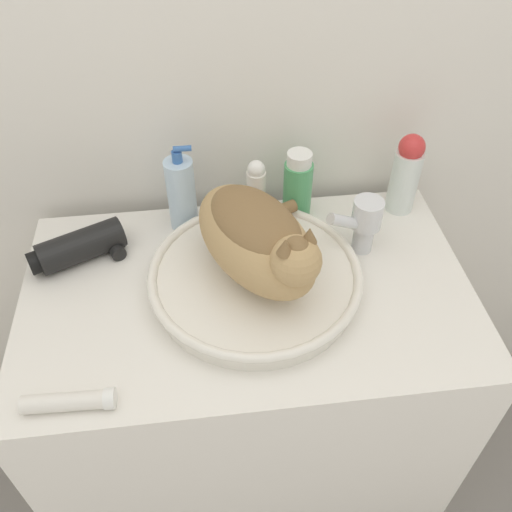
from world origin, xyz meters
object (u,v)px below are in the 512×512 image
(faucet, at_px, (364,222))
(deodorant_stick, at_px, (256,191))
(mouthwash_bottle, at_px, (298,187))
(soap_pump_bottle, at_px, (181,194))
(hair_dryer, at_px, (82,246))
(cream_tube, at_px, (70,402))
(cat, at_px, (258,237))
(lotion_bottle_white, at_px, (406,174))

(faucet, bearing_deg, deodorant_stick, -50.90)
(faucet, height_order, mouthwash_bottle, mouthwash_bottle)
(soap_pump_bottle, xyz_separation_m, hair_dryer, (-0.22, -0.08, -0.06))
(cream_tube, bearing_deg, cat, 33.40)
(lotion_bottle_white, bearing_deg, hair_dryer, -173.61)
(lotion_bottle_white, relative_size, hair_dryer, 0.96)
(cat, relative_size, cream_tube, 2.32)
(deodorant_stick, relative_size, soap_pump_bottle, 0.76)
(mouthwash_bottle, bearing_deg, cream_tube, -135.92)
(deodorant_stick, height_order, cream_tube, deodorant_stick)
(soap_pump_bottle, distance_m, hair_dryer, 0.24)
(deodorant_stick, bearing_deg, faucet, -31.75)
(cat, bearing_deg, cream_tube, -83.47)
(mouthwash_bottle, relative_size, lotion_bottle_white, 0.87)
(deodorant_stick, height_order, mouthwash_bottle, mouthwash_bottle)
(faucet, height_order, cream_tube, faucet)
(faucet, relative_size, soap_pump_bottle, 0.62)
(faucet, bearing_deg, cream_tube, 9.54)
(soap_pump_bottle, distance_m, lotion_bottle_white, 0.50)
(cat, height_order, deodorant_stick, cat)
(deodorant_stick, xyz_separation_m, lotion_bottle_white, (0.34, -0.00, 0.02))
(soap_pump_bottle, bearing_deg, mouthwash_bottle, 0.00)
(cat, distance_m, mouthwash_bottle, 0.26)
(cat, relative_size, hair_dryer, 1.75)
(lotion_bottle_white, bearing_deg, cat, -148.90)
(faucet, bearing_deg, hair_dryer, -23.91)
(cat, xyz_separation_m, deodorant_stick, (0.02, 0.22, -0.06))
(cream_tube, bearing_deg, mouthwash_bottle, 44.08)
(faucet, xyz_separation_m, mouthwash_bottle, (-0.12, 0.13, 0.00))
(lotion_bottle_white, height_order, cream_tube, lotion_bottle_white)
(soap_pump_bottle, relative_size, lotion_bottle_white, 1.06)
(cream_tube, relative_size, hair_dryer, 0.76)
(deodorant_stick, bearing_deg, soap_pump_bottle, -180.00)
(cat, height_order, faucet, cat)
(deodorant_stick, height_order, hair_dryer, deodorant_stick)
(mouthwash_bottle, distance_m, cream_tube, 0.64)
(cat, xyz_separation_m, hair_dryer, (-0.36, 0.14, -0.11))
(cream_tube, bearing_deg, lotion_bottle_white, 32.23)
(soap_pump_bottle, height_order, mouthwash_bottle, soap_pump_bottle)
(cat, relative_size, faucet, 2.75)
(soap_pump_bottle, xyz_separation_m, mouthwash_bottle, (0.26, 0.00, -0.01))
(soap_pump_bottle, bearing_deg, lotion_bottle_white, 0.00)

